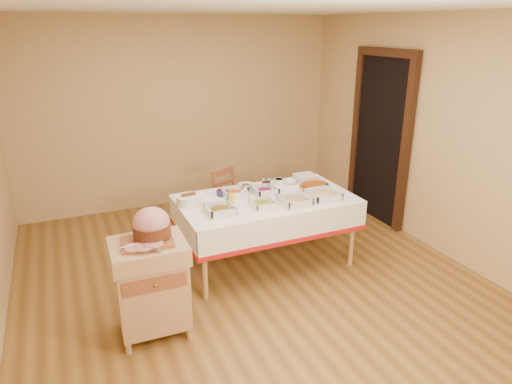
# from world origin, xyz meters

# --- Properties ---
(room_shell) EXTENTS (5.00, 5.00, 5.00)m
(room_shell) POSITION_xyz_m (0.00, 0.00, 1.30)
(room_shell) COLOR brown
(room_shell) RESTS_ON ground
(doorway) EXTENTS (0.09, 1.10, 2.20)m
(doorway) POSITION_xyz_m (2.20, 0.90, 1.11)
(doorway) COLOR black
(doorway) RESTS_ON ground
(dining_table) EXTENTS (1.82, 1.02, 0.76)m
(dining_table) POSITION_xyz_m (0.30, 0.30, 0.60)
(dining_table) COLOR tan
(dining_table) RESTS_ON ground
(butcher_cart) EXTENTS (0.61, 0.51, 0.84)m
(butcher_cart) POSITION_xyz_m (-1.07, -0.42, 0.48)
(butcher_cart) COLOR tan
(butcher_cart) RESTS_ON ground
(dining_chair) EXTENTS (0.48, 0.47, 0.83)m
(dining_chair) POSITION_xyz_m (0.20, 1.11, 0.43)
(dining_chair) COLOR brown
(dining_chair) RESTS_ON ground
(ham_on_board) EXTENTS (0.42, 0.40, 0.28)m
(ham_on_board) POSITION_xyz_m (-1.02, -0.38, 0.96)
(ham_on_board) COLOR brown
(ham_on_board) RESTS_ON butcher_cart
(serving_dish_a) EXTENTS (0.27, 0.26, 0.12)m
(serving_dish_a) POSITION_xyz_m (-0.27, 0.10, 0.80)
(serving_dish_a) COLOR silver
(serving_dish_a) RESTS_ON dining_table
(serving_dish_b) EXTENTS (0.23, 0.23, 0.09)m
(serving_dish_b) POSITION_xyz_m (0.17, 0.09, 0.79)
(serving_dish_b) COLOR silver
(serving_dish_b) RESTS_ON dining_table
(serving_dish_c) EXTENTS (0.28, 0.28, 0.12)m
(serving_dish_c) POSITION_xyz_m (0.49, 0.03, 0.80)
(serving_dish_c) COLOR silver
(serving_dish_c) RESTS_ON dining_table
(serving_dish_d) EXTENTS (0.31, 0.31, 0.12)m
(serving_dish_d) POSITION_xyz_m (0.84, 0.06, 0.80)
(serving_dish_d) COLOR silver
(serving_dish_d) RESTS_ON dining_table
(serving_dish_e) EXTENTS (0.25, 0.24, 0.11)m
(serving_dish_e) POSITION_xyz_m (0.02, 0.48, 0.80)
(serving_dish_e) COLOR silver
(serving_dish_e) RESTS_ON dining_table
(serving_dish_f) EXTENTS (0.25, 0.24, 0.12)m
(serving_dish_f) POSITION_xyz_m (0.34, 0.42, 0.80)
(serving_dish_f) COLOR silver
(serving_dish_f) RESTS_ON dining_table
(small_bowl_left) EXTENTS (0.12, 0.12, 0.06)m
(small_bowl_left) POSITION_xyz_m (-0.42, 0.62, 0.79)
(small_bowl_left) COLOR silver
(small_bowl_left) RESTS_ON dining_table
(small_bowl_mid) EXTENTS (0.13, 0.13, 0.05)m
(small_bowl_mid) POSITION_xyz_m (-0.09, 0.56, 0.79)
(small_bowl_mid) COLOR navy
(small_bowl_mid) RESTS_ON dining_table
(small_bowl_right) EXTENTS (0.11, 0.11, 0.06)m
(small_bowl_right) POSITION_xyz_m (0.63, 0.65, 0.79)
(small_bowl_right) COLOR silver
(small_bowl_right) RESTS_ON dining_table
(bowl_white_imported) EXTENTS (0.20, 0.20, 0.04)m
(bowl_white_imported) POSITION_xyz_m (0.23, 0.69, 0.78)
(bowl_white_imported) COLOR silver
(bowl_white_imported) RESTS_ON dining_table
(bowl_small_imported) EXTENTS (0.17, 0.17, 0.04)m
(bowl_small_imported) POSITION_xyz_m (0.75, 0.60, 0.78)
(bowl_small_imported) COLOR silver
(bowl_small_imported) RESTS_ON dining_table
(preserve_jar_left) EXTENTS (0.09, 0.09, 0.11)m
(preserve_jar_left) POSITION_xyz_m (0.15, 0.50, 0.81)
(preserve_jar_left) COLOR silver
(preserve_jar_left) RESTS_ON dining_table
(preserve_jar_right) EXTENTS (0.10, 0.10, 0.13)m
(preserve_jar_right) POSITION_xyz_m (0.43, 0.56, 0.82)
(preserve_jar_right) COLOR silver
(preserve_jar_right) RESTS_ON dining_table
(mustard_bottle) EXTENTS (0.05, 0.05, 0.16)m
(mustard_bottle) POSITION_xyz_m (-0.11, 0.23, 0.83)
(mustard_bottle) COLOR yellow
(mustard_bottle) RESTS_ON dining_table
(bread_basket) EXTENTS (0.25, 0.25, 0.11)m
(bread_basket) POSITION_xyz_m (-0.49, 0.45, 0.81)
(bread_basket) COLOR white
(bread_basket) RESTS_ON dining_table
(plate_stack) EXTENTS (0.22, 0.22, 0.08)m
(plate_stack) POSITION_xyz_m (0.94, 0.60, 0.80)
(plate_stack) COLOR silver
(plate_stack) RESTS_ON dining_table
(brass_platter) EXTENTS (0.35, 0.25, 0.05)m
(brass_platter) POSITION_xyz_m (0.93, 0.39, 0.78)
(brass_platter) COLOR #BF8E36
(brass_platter) RESTS_ON dining_table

